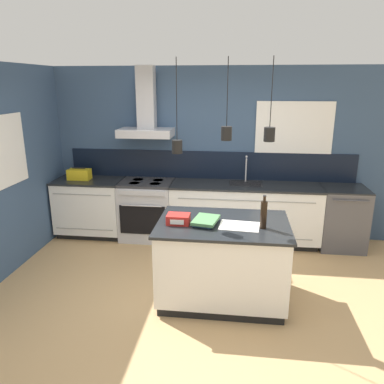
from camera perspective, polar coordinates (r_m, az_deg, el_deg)
The scene contains 13 objects.
ground_plane at distance 4.40m, azimuth 0.32°, elevation -16.02°, with size 16.00×16.00×0.00m, color tan.
wall_back at distance 5.80m, azimuth 2.10°, elevation 6.38°, with size 5.60×2.05×2.60m.
wall_left at distance 5.35m, azimuth -25.55°, elevation 3.37°, with size 0.08×3.80×2.60m.
counter_run_left at distance 6.15m, azimuth -15.13°, elevation -2.21°, with size 1.05×0.64×0.91m.
counter_run_sink at distance 5.71m, azimuth 7.99°, elevation -3.21°, with size 2.22×0.64×1.31m.
oven_range at distance 5.87m, azimuth -6.83°, elevation -2.70°, with size 0.80×0.66×0.91m.
dishwasher at distance 5.92m, azimuth 21.86°, elevation -3.64°, with size 0.63×0.65×0.91m.
kitchen_island at distance 4.23m, azimuth 4.65°, elevation -10.38°, with size 1.41×0.98×0.91m.
bottle_on_island at distance 3.90m, azimuth 10.86°, elevation -3.34°, with size 0.07×0.07×0.35m.
book_stack at distance 3.99m, azimuth 2.05°, elevation -4.42°, with size 0.30×0.37×0.06m.
red_supply_box at distance 3.99m, azimuth -2.10°, elevation -4.15°, with size 0.24×0.18×0.10m.
paper_pile at distance 3.97m, azimuth 7.22°, elevation -5.13°, with size 0.44×0.33×0.01m.
yellow_toolbox at distance 6.06m, azimuth -16.79°, elevation 2.60°, with size 0.34×0.18×0.19m.
Camera 1 is at (0.43, -3.70, 2.36)m, focal length 35.00 mm.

